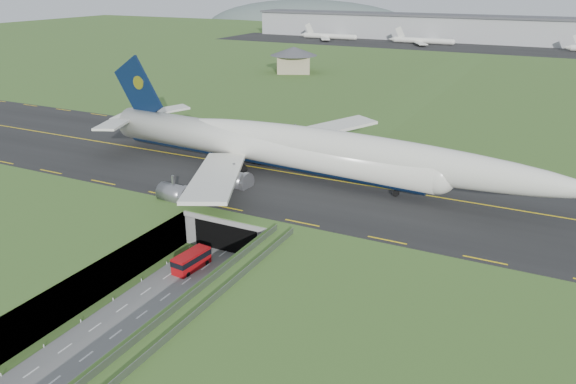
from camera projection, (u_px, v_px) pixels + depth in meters
The scene contains 10 objects.
ground at pixel (198, 274), 86.48m from camera, with size 900.00×900.00×0.00m, color #426126.
airfield_deck at pixel (197, 256), 85.40m from camera, with size 800.00×800.00×6.00m, color gray.
trench_road at pixel (168, 296), 80.19m from camera, with size 12.00×75.00×0.20m, color slate.
taxiway at pixel (293, 174), 111.81m from camera, with size 800.00×44.00×0.18m, color black.
tunnel_portal at pixel (252, 215), 99.22m from camera, with size 17.00×22.30×6.00m.
guideway at pixel (177, 328), 64.01m from camera, with size 3.00×53.00×7.05m.
jumbo_jet at pixel (293, 148), 108.27m from camera, with size 103.93×64.97×21.55m.
shuttle_tram at pixel (191, 261), 87.18m from camera, with size 3.15×6.91×2.76m.
service_building at pixel (294, 57), 229.24m from camera, with size 25.43×25.43×10.45m.
cargo_terminal at pixel (492, 29), 331.24m from camera, with size 320.00×67.00×15.60m.
Camera 1 is at (46.71, -61.84, 42.70)m, focal length 35.00 mm.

